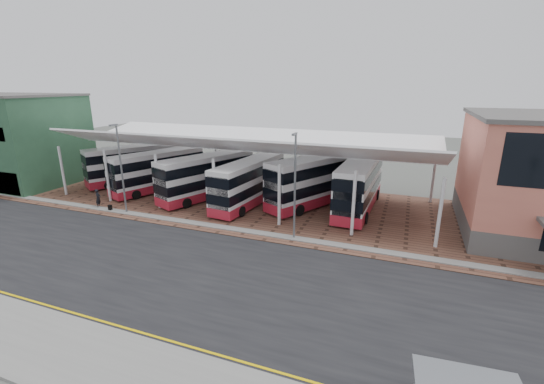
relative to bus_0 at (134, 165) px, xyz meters
The scene contains 20 objects.
ground 25.52m from the bus_0, 36.31° to the right, with size 140.00×140.00×0.00m, color #4D504B.
road 26.12m from the bus_0, 38.08° to the right, with size 120.00×14.00×0.02m, color black.
forecourt 22.69m from the bus_0, ahead, with size 72.00×16.00×0.06m, color brown.
sidewalk 31.67m from the bus_0, 49.58° to the right, with size 120.00×4.00×0.14m, color slate.
north_kerb 22.42m from the bus_0, 23.37° to the right, with size 120.00×0.80×0.14m, color slate.
yellow_line_near 30.18m from the bus_0, 47.11° to the right, with size 120.00×0.12×0.01m, color #F8CB00.
yellow_line_far 29.97m from the bus_0, 46.72° to the right, with size 120.00×0.12×0.01m, color #F8CB00.
canopy 14.96m from the bus_0, ahead, with size 37.00×11.63×7.07m.
shop_green 10.75m from the bus_0, 156.77° to the right, with size 6.40×10.20×10.22m.
shop_cream 16.77m from the bus_0, 165.69° to the right, with size 6.40×10.20×10.22m.
lamp_west 11.13m from the bus_0, 53.54° to the right, with size 0.16×0.90×8.07m.
lamp_east 24.24m from the bus_0, 21.33° to the right, with size 0.16×0.90×8.07m.
bus_0 is the anchor object (origin of this frame).
bus_1 5.04m from the bus_0, 19.96° to the right, with size 6.12×10.54×4.29m.
bus_2 11.28m from the bus_0, 10.83° to the right, with size 6.30×10.82×4.40m.
bus_3 16.15m from the bus_0, ahead, with size 3.53×10.61×4.29m.
bus_4 21.99m from the bus_0, ahead, with size 7.58×11.30×4.69m.
bus_5 26.05m from the bus_0, ahead, with size 3.13×11.33×4.63m.
pedestrian 9.09m from the bus_0, 70.56° to the right, with size 0.65×0.42×1.77m, color black.
suitcase 10.25m from the bus_0, 62.00° to the right, with size 0.32×0.23×0.55m, color black.
Camera 1 is at (9.54, -18.12, 11.37)m, focal length 24.00 mm.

